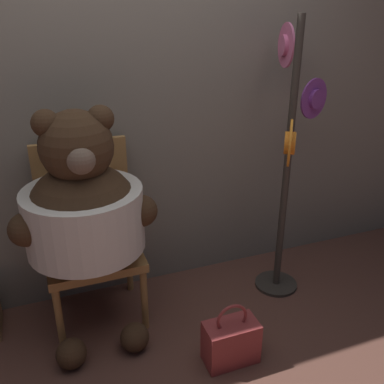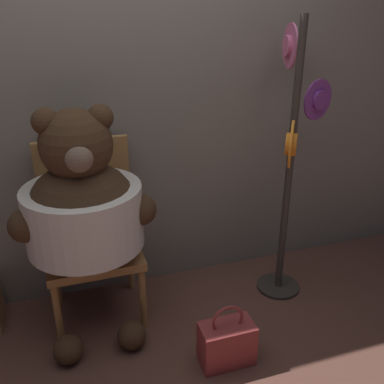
{
  "view_description": "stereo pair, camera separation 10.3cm",
  "coord_description": "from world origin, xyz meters",
  "px_view_note": "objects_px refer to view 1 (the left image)",
  "views": [
    {
      "loc": [
        -0.49,
        -1.88,
        1.76
      ],
      "look_at": [
        0.29,
        0.18,
        0.78
      ],
      "focal_mm": 40.0,
      "sensor_mm": 36.0,
      "label": 1
    },
    {
      "loc": [
        -0.39,
        -1.91,
        1.76
      ],
      "look_at": [
        0.29,
        0.18,
        0.78
      ],
      "focal_mm": 40.0,
      "sensor_mm": 36.0,
      "label": 2
    }
  ],
  "objects_px": {
    "hat_display_rack": "(289,156)",
    "handbag_on_ground": "(231,341)",
    "chair": "(90,230)",
    "teddy_bear": "(84,212)"
  },
  "relations": [
    {
      "from": "chair",
      "to": "teddy_bear",
      "type": "distance_m",
      "value": 0.27
    },
    {
      "from": "hat_display_rack",
      "to": "handbag_on_ground",
      "type": "bearing_deg",
      "value": -139.29
    },
    {
      "from": "chair",
      "to": "hat_display_rack",
      "type": "distance_m",
      "value": 1.26
    },
    {
      "from": "chair",
      "to": "teddy_bear",
      "type": "bearing_deg",
      "value": -101.06
    },
    {
      "from": "chair",
      "to": "hat_display_rack",
      "type": "xyz_separation_m",
      "value": [
        1.19,
        -0.18,
        0.37
      ]
    },
    {
      "from": "chair",
      "to": "hat_display_rack",
      "type": "relative_size",
      "value": 0.62
    },
    {
      "from": "hat_display_rack",
      "to": "handbag_on_ground",
      "type": "xyz_separation_m",
      "value": [
        -0.59,
        -0.51,
        -0.79
      ]
    },
    {
      "from": "chair",
      "to": "handbag_on_ground",
      "type": "bearing_deg",
      "value": -49.5
    },
    {
      "from": "teddy_bear",
      "to": "hat_display_rack",
      "type": "bearing_deg",
      "value": -0.72
    },
    {
      "from": "hat_display_rack",
      "to": "handbag_on_ground",
      "type": "relative_size",
      "value": 4.7
    }
  ]
}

